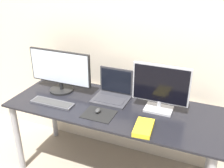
{
  "coord_description": "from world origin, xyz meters",
  "views": [
    {
      "loc": [
        0.76,
        -1.48,
        1.9
      ],
      "look_at": [
        -0.02,
        0.38,
        0.95
      ],
      "focal_mm": 42.0,
      "sensor_mm": 36.0,
      "label": 1
    }
  ],
  "objects_px": {
    "laptop": "(113,92)",
    "mouse": "(98,111)",
    "monitor_right": "(160,88)",
    "monitor_left": "(60,71)",
    "keyboard": "(52,103)",
    "book": "(144,128)"
  },
  "relations": [
    {
      "from": "laptop",
      "to": "mouse",
      "type": "xyz_separation_m",
      "value": [
        -0.02,
        -0.29,
        -0.04
      ]
    },
    {
      "from": "monitor_right",
      "to": "laptop",
      "type": "bearing_deg",
      "value": 173.4
    },
    {
      "from": "laptop",
      "to": "mouse",
      "type": "relative_size",
      "value": 4.77
    },
    {
      "from": "monitor_left",
      "to": "monitor_right",
      "type": "bearing_deg",
      "value": 0.0
    },
    {
      "from": "mouse",
      "to": "monitor_left",
      "type": "bearing_deg",
      "value": 154.56
    },
    {
      "from": "laptop",
      "to": "monitor_left",
      "type": "bearing_deg",
      "value": -174.41
    },
    {
      "from": "monitor_left",
      "to": "monitor_right",
      "type": "xyz_separation_m",
      "value": [
        0.97,
        0.0,
        -0.0
      ]
    },
    {
      "from": "monitor_right",
      "to": "keyboard",
      "type": "xyz_separation_m",
      "value": [
        -0.9,
        -0.26,
        -0.2
      ]
    },
    {
      "from": "monitor_left",
      "to": "laptop",
      "type": "distance_m",
      "value": 0.54
    },
    {
      "from": "laptop",
      "to": "book",
      "type": "distance_m",
      "value": 0.56
    },
    {
      "from": "monitor_right",
      "to": "book",
      "type": "bearing_deg",
      "value": -96.32
    },
    {
      "from": "monitor_right",
      "to": "mouse",
      "type": "distance_m",
      "value": 0.55
    },
    {
      "from": "monitor_right",
      "to": "keyboard",
      "type": "bearing_deg",
      "value": -164.04
    },
    {
      "from": "keyboard",
      "to": "book",
      "type": "height_order",
      "value": "book"
    },
    {
      "from": "monitor_left",
      "to": "book",
      "type": "height_order",
      "value": "monitor_left"
    },
    {
      "from": "monitor_left",
      "to": "mouse",
      "type": "height_order",
      "value": "monitor_left"
    },
    {
      "from": "keyboard",
      "to": "book",
      "type": "bearing_deg",
      "value": -4.84
    },
    {
      "from": "monitor_left",
      "to": "mouse",
      "type": "distance_m",
      "value": 0.59
    },
    {
      "from": "monitor_left",
      "to": "laptop",
      "type": "height_order",
      "value": "monitor_left"
    },
    {
      "from": "monitor_right",
      "to": "mouse",
      "type": "relative_size",
      "value": 7.0
    },
    {
      "from": "monitor_right",
      "to": "mouse",
      "type": "xyz_separation_m",
      "value": [
        -0.46,
        -0.24,
        -0.19
      ]
    },
    {
      "from": "keyboard",
      "to": "book",
      "type": "xyz_separation_m",
      "value": [
        0.86,
        -0.07,
        0.01
      ]
    }
  ]
}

